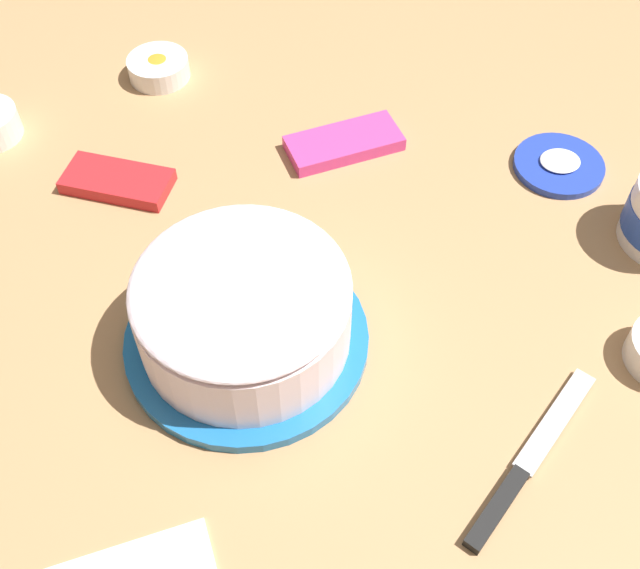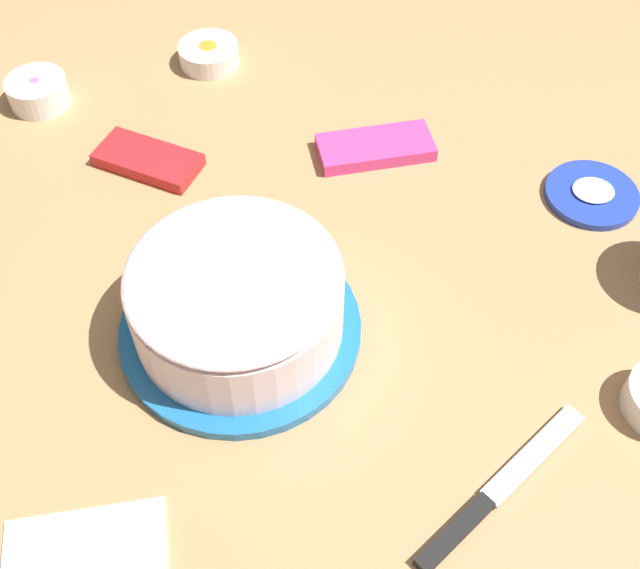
# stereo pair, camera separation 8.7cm
# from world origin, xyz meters

# --- Properties ---
(ground_plane) EXTENTS (1.54, 1.54, 0.00)m
(ground_plane) POSITION_xyz_m (0.00, 0.00, 0.00)
(ground_plane) COLOR tan
(frosted_cake) EXTENTS (0.27, 0.27, 0.12)m
(frosted_cake) POSITION_xyz_m (-0.14, -0.06, 0.06)
(frosted_cake) COLOR #1E6BB2
(frosted_cake) RESTS_ON ground_plane
(frosting_tub_lid) EXTENTS (0.12, 0.12, 0.02)m
(frosting_tub_lid) POSITION_xyz_m (0.30, 0.14, 0.01)
(frosting_tub_lid) COLOR #233DAD
(frosting_tub_lid) RESTS_ON ground_plane
(spreading_knife) EXTENTS (0.19, 0.17, 0.01)m
(spreading_knife) POSITION_xyz_m (0.11, -0.26, 0.01)
(spreading_knife) COLOR silver
(spreading_knife) RESTS_ON ground_plane
(sprinkle_bowl_pink) EXTENTS (0.08, 0.08, 0.04)m
(sprinkle_bowl_pink) POSITION_xyz_m (-0.44, 0.35, 0.02)
(sprinkle_bowl_pink) COLOR white
(sprinkle_bowl_pink) RESTS_ON ground_plane
(sprinkle_bowl_orange) EXTENTS (0.09, 0.09, 0.03)m
(sprinkle_bowl_orange) POSITION_xyz_m (-0.21, 0.43, 0.02)
(sprinkle_bowl_orange) COLOR white
(sprinkle_bowl_orange) RESTS_ON ground_plane
(candy_box_lower) EXTENTS (0.16, 0.09, 0.02)m
(candy_box_lower) POSITION_xyz_m (0.03, 0.23, 0.01)
(candy_box_lower) COLOR #E53D8E
(candy_box_lower) RESTS_ON ground_plane
(candy_box_upper) EXTENTS (0.15, 0.12, 0.02)m
(candy_box_upper) POSITION_xyz_m (-0.27, 0.21, 0.01)
(candy_box_upper) COLOR red
(candy_box_upper) RESTS_ON ground_plane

